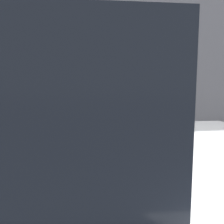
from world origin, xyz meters
TOP-DOWN VIEW (x-y plane):
  - sidewalk at (0.00, 2.20)m, footprint 24.00×2.80m
  - building_facade at (0.00, 4.14)m, footprint 24.00×0.30m
  - parking_meter at (0.45, 1.05)m, footprint 0.19×0.15m

SIDE VIEW (x-z plane):
  - sidewalk at x=0.00m, z-range 0.00..0.14m
  - parking_meter at x=0.45m, z-range 0.38..1.76m
  - building_facade at x=0.00m, z-range 0.00..5.84m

